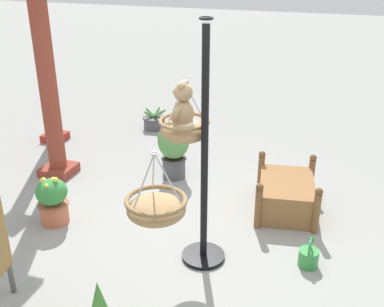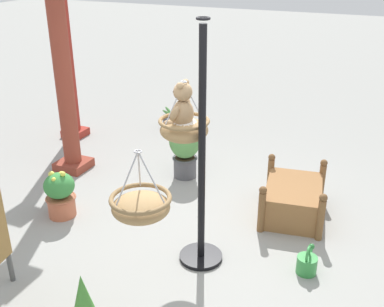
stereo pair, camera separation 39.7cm
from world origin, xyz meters
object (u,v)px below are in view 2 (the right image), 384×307
(potted_plant_broad_leaf, at_px, (60,194))
(greenhouse_pillar_right, at_px, (66,49))
(potted_plant_tall_leafy, at_px, (173,120))
(hanging_basket_left_high, at_px, (141,205))
(teddy_bear, at_px, (182,108))
(wooden_planter_box, at_px, (293,199))
(hanging_basket_with_teddy, at_px, (184,128))
(greenhouse_pillar_left, at_px, (63,72))
(display_pole_central, at_px, (201,195))
(potted_plant_bushy_green, at_px, (185,147))
(watering_can, at_px, (307,263))

(potted_plant_broad_leaf, bearing_deg, greenhouse_pillar_right, 33.78)
(potted_plant_tall_leafy, bearing_deg, hanging_basket_left_high, -156.52)
(teddy_bear, distance_m, greenhouse_pillar_right, 3.65)
(hanging_basket_left_high, relative_size, wooden_planter_box, 0.51)
(hanging_basket_with_teddy, bearing_deg, greenhouse_pillar_left, 65.24)
(greenhouse_pillar_right, xyz_separation_m, potted_plant_broad_leaf, (-2.14, -1.43, -1.18))
(teddy_bear, distance_m, potted_plant_broad_leaf, 2.00)
(potted_plant_tall_leafy, bearing_deg, greenhouse_pillar_right, 127.96)
(display_pole_central, distance_m, potted_plant_bushy_green, 1.90)
(greenhouse_pillar_right, height_order, potted_plant_bushy_green, greenhouse_pillar_right)
(greenhouse_pillar_left, relative_size, potted_plant_bushy_green, 3.71)
(wooden_planter_box, bearing_deg, hanging_basket_with_teddy, 139.73)
(teddy_bear, bearing_deg, display_pole_central, -118.82)
(teddy_bear, bearing_deg, greenhouse_pillar_right, 55.13)
(hanging_basket_left_high, bearing_deg, greenhouse_pillar_right, 44.43)
(display_pole_central, relative_size, greenhouse_pillar_right, 0.79)
(greenhouse_pillar_left, xyz_separation_m, wooden_planter_box, (0.03, -3.16, -1.21))
(watering_can, bearing_deg, potted_plant_tall_leafy, 44.06)
(greenhouse_pillar_right, height_order, watering_can, greenhouse_pillar_right)
(wooden_planter_box, bearing_deg, display_pole_central, 151.68)
(hanging_basket_with_teddy, relative_size, greenhouse_pillar_left, 0.20)
(greenhouse_pillar_left, relative_size, potted_plant_tall_leafy, 7.06)
(teddy_bear, height_order, greenhouse_pillar_left, greenhouse_pillar_left)
(hanging_basket_left_high, relative_size, potted_plant_broad_leaf, 0.92)
(potted_plant_bushy_green, bearing_deg, potted_plant_tall_leafy, 30.98)
(potted_plant_bushy_green, bearing_deg, potted_plant_broad_leaf, 149.51)
(potted_plant_bushy_green, bearing_deg, display_pole_central, -150.13)
(teddy_bear, distance_m, hanging_basket_left_high, 1.27)
(potted_plant_broad_leaf, bearing_deg, potted_plant_bushy_green, -30.49)
(wooden_planter_box, distance_m, potted_plant_bushy_green, 1.66)
(greenhouse_pillar_right, bearing_deg, potted_plant_tall_leafy, -52.04)
(hanging_basket_left_high, bearing_deg, display_pole_central, -2.62)
(hanging_basket_left_high, xyz_separation_m, potted_plant_bushy_green, (2.67, 0.88, -0.74))
(display_pole_central, distance_m, teddy_bear, 0.86)
(greenhouse_pillar_right, relative_size, potted_plant_broad_leaf, 5.16)
(hanging_basket_left_high, distance_m, potted_plant_broad_leaf, 2.30)
(greenhouse_pillar_left, distance_m, potted_plant_bushy_green, 1.90)
(hanging_basket_left_high, relative_size, greenhouse_pillar_left, 0.18)
(greenhouse_pillar_right, height_order, wooden_planter_box, greenhouse_pillar_right)
(display_pole_central, xyz_separation_m, hanging_basket_with_teddy, (0.15, 0.25, 0.59))
(display_pole_central, height_order, potted_plant_tall_leafy, display_pole_central)
(hanging_basket_with_teddy, xyz_separation_m, potted_plant_bushy_green, (1.47, 0.68, -0.89))
(teddy_bear, xyz_separation_m, potted_plant_bushy_green, (1.47, 0.66, -1.10))
(display_pole_central, bearing_deg, teddy_bear, 61.18)
(hanging_basket_with_teddy, xyz_separation_m, watering_can, (0.07, -1.28, -1.23))
(hanging_basket_with_teddy, xyz_separation_m, greenhouse_pillar_right, (2.09, 3.01, 0.14))
(wooden_planter_box, bearing_deg, watering_can, -159.52)
(greenhouse_pillar_left, distance_m, potted_plant_tall_leafy, 2.52)
(teddy_bear, xyz_separation_m, wooden_planter_box, (1.07, -0.93, -1.32))
(greenhouse_pillar_left, height_order, wooden_planter_box, greenhouse_pillar_left)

